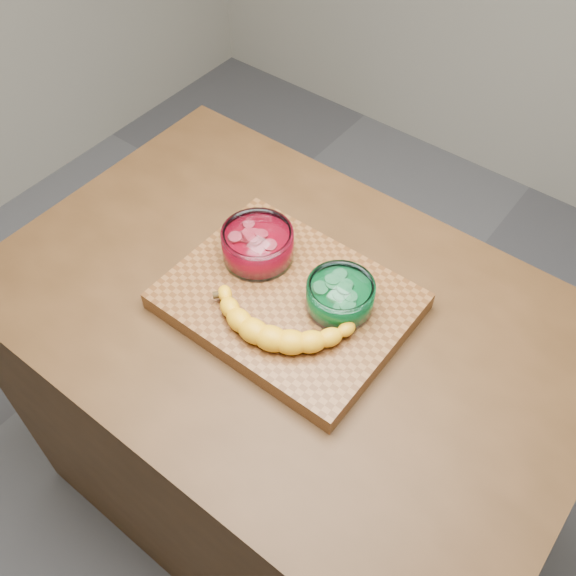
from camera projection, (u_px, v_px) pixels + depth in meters
The scene contains 6 objects.
ground at pixel (288, 489), 1.96m from camera, with size 3.50×3.50×0.00m, color #5A5B5F.
counter at pixel (288, 418), 1.61m from camera, with size 1.20×0.80×0.90m, color #4A2E16.
cutting_board at pixel (288, 301), 1.25m from camera, with size 0.45×0.35×0.04m, color brown.
bowl_red at pixel (258, 245), 1.28m from camera, with size 0.14×0.14×0.07m.
bowl_green at pixel (340, 296), 1.20m from camera, with size 0.13×0.13×0.06m.
banana at pixel (279, 317), 1.18m from camera, with size 0.30×0.17×0.04m, color #F6AD15, non-canonical shape.
Camera 1 is at (0.48, -0.62, 1.90)m, focal length 40.00 mm.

